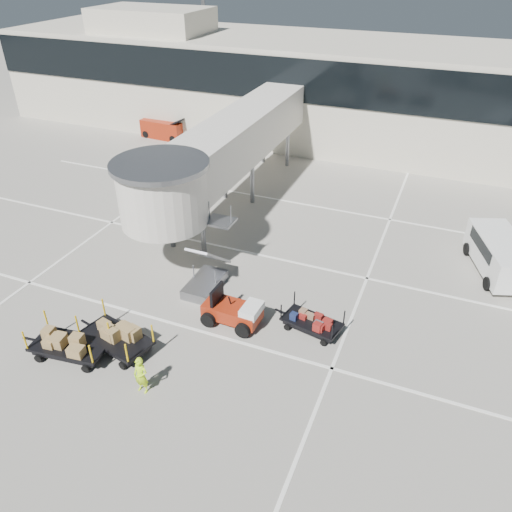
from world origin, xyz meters
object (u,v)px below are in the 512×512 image
at_px(baggage_tug, 234,311).
at_px(minivan, 499,252).
at_px(suitcase_cart, 310,321).
at_px(ground_worker, 141,375).
at_px(belt_loader, 164,129).
at_px(box_cart_far, 68,345).
at_px(box_cart_near, 112,337).

relative_size(baggage_tug, minivan, 0.50).
height_order(suitcase_cart, ground_worker, ground_worker).
bearing_deg(suitcase_cart, belt_loader, 146.09).
xyz_separation_m(suitcase_cart, minivan, (7.70, 8.35, 0.66)).
xyz_separation_m(box_cart_far, belt_loader, (-10.81, 25.45, 0.17)).
bearing_deg(baggage_tug, box_cart_near, -137.43).
relative_size(baggage_tug, box_cart_near, 0.68).
distance_m(ground_worker, belt_loader, 29.86).
height_order(box_cart_far, ground_worker, ground_worker).
distance_m(suitcase_cart, box_cart_far, 10.39).
bearing_deg(box_cart_near, box_cart_far, -128.55).
xyz_separation_m(minivan, belt_loader, (-27.35, 11.65, -0.37)).
relative_size(box_cart_near, belt_loader, 0.93).
xyz_separation_m(box_cart_near, box_cart_far, (-1.38, -1.10, 0.00)).
bearing_deg(belt_loader, ground_worker, -56.45).
bearing_deg(ground_worker, baggage_tug, 74.45).
xyz_separation_m(baggage_tug, ground_worker, (-1.56, -5.13, 0.20)).
height_order(suitcase_cart, box_cart_far, box_cart_far).
xyz_separation_m(box_cart_far, minivan, (16.55, 13.81, 0.54)).
height_order(ground_worker, minivan, minivan).
bearing_deg(box_cart_far, ground_worker, -14.39).
xyz_separation_m(baggage_tug, suitcase_cart, (3.35, 0.84, -0.16)).
distance_m(suitcase_cart, belt_loader, 28.04).
distance_m(box_cart_far, ground_worker, 3.98).
relative_size(ground_worker, minivan, 0.31).
distance_m(box_cart_near, minivan, 19.79).
relative_size(minivan, belt_loader, 1.26).
bearing_deg(minivan, suitcase_cart, -152.11).
distance_m(suitcase_cart, minivan, 11.38).
bearing_deg(ground_worker, suitcase_cart, 51.91).
relative_size(box_cart_near, minivan, 0.74).
relative_size(box_cart_far, ground_worker, 2.38).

